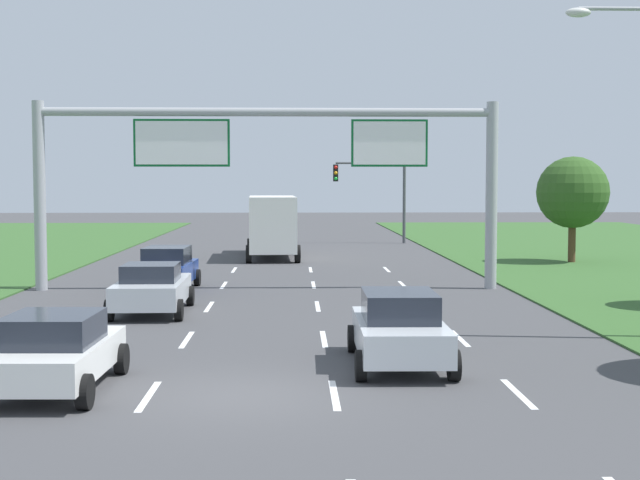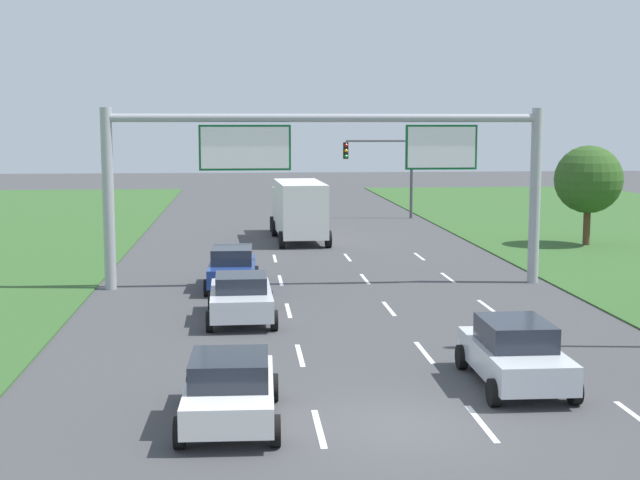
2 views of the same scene
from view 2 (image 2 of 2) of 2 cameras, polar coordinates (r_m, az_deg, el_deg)
ground_plane at (r=19.39m, az=5.20°, el=-11.76°), size 200.00×200.00×0.00m
lane_dashes_inner_left at (r=22.01m, az=-0.76°, el=-9.37°), size 0.14×44.40×0.01m
lane_dashes_inner_right at (r=22.53m, az=8.26°, el=-9.05°), size 0.14×44.40×0.01m
lane_dashes_slip at (r=23.57m, az=16.66°, el=-8.54°), size 0.14×44.40×0.01m
car_near_red at (r=34.79m, az=-5.64°, el=-1.76°), size 2.11×4.22×1.63m
car_lead_silver at (r=19.34m, az=-5.79°, el=-9.42°), size 2.20×4.09×1.51m
car_mid_lane at (r=22.43m, az=12.36°, el=-7.06°), size 2.15×4.24×1.62m
car_far_ahead at (r=29.20m, az=-5.08°, el=-3.64°), size 2.27×4.38×1.53m
box_truck at (r=49.22m, az=-1.40°, el=2.06°), size 2.94×8.63×3.26m
sign_gantry at (r=34.81m, az=0.51°, el=5.00°), size 17.24×0.44×7.00m
traffic_light_mast at (r=60.35m, az=4.08°, el=5.04°), size 4.76×0.49×5.60m
roadside_tree_far at (r=48.54m, az=16.81°, el=3.72°), size 3.54×3.54×5.28m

